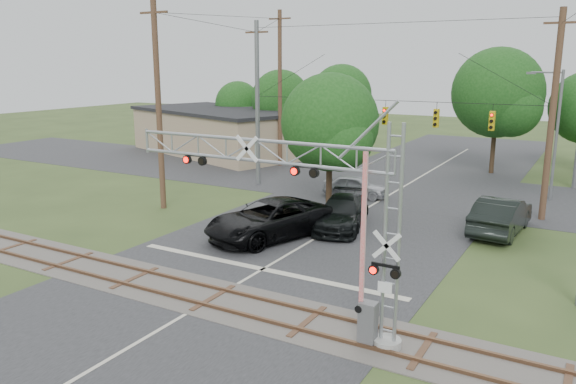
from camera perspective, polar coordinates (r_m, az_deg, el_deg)
The scene contains 14 objects.
ground at distance 20.23m, azimuth -11.10°, elevation -12.59°, with size 160.00×160.00×0.00m, color #334520.
road_main at distance 27.97m, azimuth 2.36°, elevation -5.01°, with size 14.00×90.00×0.02m, color #262628.
road_cross at distance 40.50m, azimuth 11.50°, elevation 0.42°, with size 90.00×12.00×0.02m, color #262628.
railroad_track at distance 21.62m, azimuth -7.61°, elevation -10.63°, with size 90.00×3.20×0.17m.
crossing_gantry at distance 17.87m, azimuth 1.55°, elevation -1.06°, with size 10.07×0.90×7.01m.
traffic_signal_span at distance 35.60m, azimuth 11.30°, elevation 7.99°, with size 19.34×0.36×11.50m.
pickup_black at distance 28.29m, azimuth -1.84°, elevation -2.79°, with size 3.18×6.90×1.92m, color black.
car_dark at distance 30.13m, azimuth 5.48°, elevation -2.10°, with size 2.34×5.75×1.67m, color black.
sedan_silver at distance 37.20m, azimuth 6.87°, elevation 0.59°, with size 1.69×4.21×1.43m, color #A0A1A8.
suv_dark at distance 31.07m, azimuth 20.81°, elevation -2.21°, with size 2.03×5.81×1.91m, color black.
commercial_building at distance 55.41m, azimuth -6.95°, elevation 6.17°, with size 20.45×14.80×4.30m.
streetlight at distance 39.43m, azimuth 25.45°, elevation 5.87°, with size 2.20×0.23×8.25m.
utility_poles at distance 37.58m, azimuth 14.58°, elevation 8.94°, with size 26.89×27.48×13.40m.
treeline at distance 46.59m, azimuth 17.26°, elevation 8.45°, with size 53.46×28.16×9.88m.
Camera 1 is at (12.15, -13.66, 8.65)m, focal length 35.00 mm.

